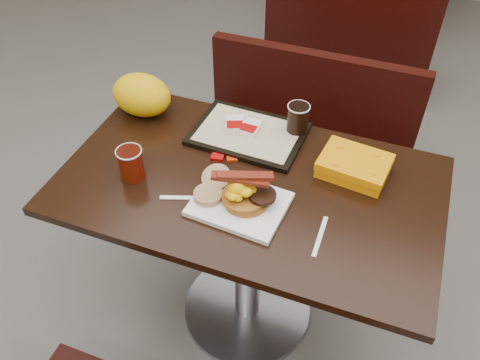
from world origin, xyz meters
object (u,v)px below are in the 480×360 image
at_px(coffee_cup_near, 131,164).
at_px(coffee_cup_far, 298,118).
at_px(paper_bag, 142,95).
at_px(hashbrown_sleeve_right, 250,128).
at_px(hashbrown_sleeve_left, 235,124).
at_px(platter, 239,204).
at_px(bench_far_s, 352,29).
at_px(knife, 320,236).
at_px(fork, 177,198).
at_px(table_near, 248,255).
at_px(pancake_stack, 246,198).
at_px(bench_near_n, 300,144).
at_px(clamshell, 354,166).
at_px(tray, 248,134).

distance_m(coffee_cup_near, coffee_cup_far, 0.58).
bearing_deg(paper_bag, hashbrown_sleeve_right, 2.07).
xyz_separation_m(hashbrown_sleeve_left, coffee_cup_far, (0.21, 0.06, 0.04)).
bearing_deg(paper_bag, platter, -32.76).
xyz_separation_m(bench_far_s, platter, (0.01, -2.01, 0.40)).
relative_size(coffee_cup_near, knife, 0.69).
bearing_deg(hashbrown_sleeve_left, paper_bag, 160.75).
bearing_deg(fork, coffee_cup_far, 40.31).
bearing_deg(table_near, bench_far_s, 90.00).
bearing_deg(hashbrown_sleeve_right, bench_far_s, 90.62).
bearing_deg(knife, paper_bag, -115.82).
xyz_separation_m(fork, paper_bag, (-0.31, 0.36, 0.07)).
bearing_deg(hashbrown_sleeve_right, hashbrown_sleeve_left, -177.58).
height_order(pancake_stack, fork, pancake_stack).
bearing_deg(pancake_stack, coffee_cup_near, -178.71).
bearing_deg(bench_near_n, fork, -102.18).
bearing_deg(bench_near_n, coffee_cup_far, -80.21).
xyz_separation_m(bench_far_s, fork, (-0.18, -2.05, 0.39)).
bearing_deg(table_near, coffee_cup_far, 76.13).
bearing_deg(paper_bag, clamshell, -3.79).
xyz_separation_m(platter, hashbrown_sleeve_right, (-0.09, 0.33, 0.02)).
distance_m(bench_near_n, clamshell, 0.75).
bearing_deg(fork, platter, -8.29).
xyz_separation_m(knife, hashbrown_sleeve_right, (-0.34, 0.37, 0.03)).
bearing_deg(knife, hashbrown_sleeve_right, -137.69).
xyz_separation_m(bench_far_s, knife, (0.26, -2.04, 0.39)).
relative_size(fork, paper_bag, 0.67).
height_order(tray, coffee_cup_far, coffee_cup_far).
relative_size(hashbrown_sleeve_left, paper_bag, 0.38).
distance_m(table_near, hashbrown_sleeve_right, 0.47).
distance_m(pancake_stack, tray, 0.33).
bearing_deg(table_near, paper_bag, 156.68).
bearing_deg(tray, hashbrown_sleeve_right, 74.35).
bearing_deg(table_near, knife, -27.79).
distance_m(pancake_stack, hashbrown_sleeve_left, 0.36).
height_order(tray, hashbrown_sleeve_right, hashbrown_sleeve_right).
relative_size(bench_far_s, platter, 3.63).
distance_m(fork, hashbrown_sleeve_left, 0.38).
xyz_separation_m(hashbrown_sleeve_left, clamshell, (0.43, -0.07, 0.00)).
distance_m(bench_far_s, coffee_cup_far, 1.68).
distance_m(bench_near_n, platter, 0.90).
distance_m(table_near, clamshell, 0.53).
xyz_separation_m(hashbrown_sleeve_left, paper_bag, (-0.35, -0.02, 0.05)).
xyz_separation_m(bench_far_s, coffee_cup_near, (-0.36, -2.01, 0.44)).
height_order(table_near, clamshell, clamshell).
bearing_deg(paper_bag, pancake_stack, -30.97).
bearing_deg(platter, bench_near_n, 94.73).
xyz_separation_m(knife, clamshell, (0.03, 0.30, 0.03)).
relative_size(fork, coffee_cup_far, 1.49).
height_order(knife, clamshell, clamshell).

